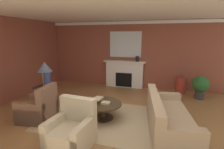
{
  "coord_description": "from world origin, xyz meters",
  "views": [
    {
      "loc": [
        1.13,
        -3.84,
        2.18
      ],
      "look_at": [
        -0.34,
        1.17,
        1.0
      ],
      "focal_mm": 27.07,
      "sensor_mm": 36.0,
      "label": 1
    }
  ],
  "objects_px": {
    "fireplace": "(124,75)",
    "coffee_table": "(103,107)",
    "armchair_facing_fireplace": "(72,132)",
    "table_lamp": "(45,69)",
    "mantel_mirror": "(125,44)",
    "armchair_near_window": "(39,109)",
    "sofa": "(167,119)",
    "potted_plant": "(200,85)",
    "vase_on_side_table": "(47,80)",
    "vase_tall_corner": "(181,85)",
    "vase_mantel_right": "(137,59)",
    "side_table": "(47,95)"
  },
  "relations": [
    {
      "from": "fireplace",
      "to": "armchair_near_window",
      "type": "bearing_deg",
      "value": -113.12
    },
    {
      "from": "sofa",
      "to": "vase_mantel_right",
      "type": "xyz_separation_m",
      "value": [
        -1.17,
        3.17,
        0.97
      ]
    },
    {
      "from": "mantel_mirror",
      "to": "sofa",
      "type": "distance_m",
      "value": 4.06
    },
    {
      "from": "vase_tall_corner",
      "to": "table_lamp",
      "type": "bearing_deg",
      "value": -148.36
    },
    {
      "from": "armchair_facing_fireplace",
      "to": "vase_mantel_right",
      "type": "xyz_separation_m",
      "value": [
        0.69,
        4.28,
        0.96
      ]
    },
    {
      "from": "vase_mantel_right",
      "to": "vase_tall_corner",
      "type": "height_order",
      "value": "vase_mantel_right"
    },
    {
      "from": "fireplace",
      "to": "vase_on_side_table",
      "type": "distance_m",
      "value": 3.42
    },
    {
      "from": "coffee_table",
      "to": "potted_plant",
      "type": "xyz_separation_m",
      "value": [
        2.81,
        2.36,
        0.16
      ]
    },
    {
      "from": "sofa",
      "to": "armchair_near_window",
      "type": "xyz_separation_m",
      "value": [
        -3.26,
        -0.37,
        0.01
      ]
    },
    {
      "from": "sofa",
      "to": "table_lamp",
      "type": "relative_size",
      "value": 2.94
    },
    {
      "from": "mantel_mirror",
      "to": "vase_tall_corner",
      "type": "relative_size",
      "value": 2.04
    },
    {
      "from": "armchair_facing_fireplace",
      "to": "potted_plant",
      "type": "distance_m",
      "value": 4.74
    },
    {
      "from": "vase_mantel_right",
      "to": "potted_plant",
      "type": "xyz_separation_m",
      "value": [
        2.34,
        -0.63,
        -0.78
      ]
    },
    {
      "from": "armchair_near_window",
      "to": "table_lamp",
      "type": "height_order",
      "value": "table_lamp"
    },
    {
      "from": "vase_on_side_table",
      "to": "vase_mantel_right",
      "type": "bearing_deg",
      "value": 52.47
    },
    {
      "from": "mantel_mirror",
      "to": "vase_on_side_table",
      "type": "height_order",
      "value": "mantel_mirror"
    },
    {
      "from": "armchair_facing_fireplace",
      "to": "armchair_near_window",
      "type": "bearing_deg",
      "value": 151.95
    },
    {
      "from": "armchair_near_window",
      "to": "vase_on_side_table",
      "type": "xyz_separation_m",
      "value": [
        -0.15,
        0.63,
        0.61
      ]
    },
    {
      "from": "fireplace",
      "to": "coffee_table",
      "type": "distance_m",
      "value": 3.05
    },
    {
      "from": "potted_plant",
      "to": "fireplace",
      "type": "bearing_deg",
      "value": 166.69
    },
    {
      "from": "table_lamp",
      "to": "vase_on_side_table",
      "type": "height_order",
      "value": "table_lamp"
    },
    {
      "from": "coffee_table",
      "to": "side_table",
      "type": "relative_size",
      "value": 1.43
    },
    {
      "from": "coffee_table",
      "to": "vase_mantel_right",
      "type": "distance_m",
      "value": 3.17
    },
    {
      "from": "armchair_near_window",
      "to": "vase_mantel_right",
      "type": "xyz_separation_m",
      "value": [
        2.08,
        3.54,
        0.96
      ]
    },
    {
      "from": "side_table",
      "to": "table_lamp",
      "type": "height_order",
      "value": "table_lamp"
    },
    {
      "from": "sofa",
      "to": "vase_tall_corner",
      "type": "height_order",
      "value": "sofa"
    },
    {
      "from": "sofa",
      "to": "vase_mantel_right",
      "type": "bearing_deg",
      "value": 110.35
    },
    {
      "from": "vase_on_side_table",
      "to": "potted_plant",
      "type": "relative_size",
      "value": 0.53
    },
    {
      "from": "sofa",
      "to": "vase_mantel_right",
      "type": "distance_m",
      "value": 3.52
    },
    {
      "from": "sofa",
      "to": "coffee_table",
      "type": "height_order",
      "value": "sofa"
    },
    {
      "from": "armchair_near_window",
      "to": "coffee_table",
      "type": "relative_size",
      "value": 0.95
    },
    {
      "from": "mantel_mirror",
      "to": "armchair_near_window",
      "type": "bearing_deg",
      "value": -112.44
    },
    {
      "from": "mantel_mirror",
      "to": "vase_mantel_right",
      "type": "height_order",
      "value": "mantel_mirror"
    },
    {
      "from": "sofa",
      "to": "potted_plant",
      "type": "height_order",
      "value": "sofa"
    },
    {
      "from": "armchair_facing_fireplace",
      "to": "side_table",
      "type": "relative_size",
      "value": 1.36
    },
    {
      "from": "fireplace",
      "to": "potted_plant",
      "type": "distance_m",
      "value": 2.97
    },
    {
      "from": "armchair_facing_fireplace",
      "to": "side_table",
      "type": "distance_m",
      "value": 2.26
    },
    {
      "from": "sofa",
      "to": "vase_tall_corner",
      "type": "xyz_separation_m",
      "value": [
        0.56,
        2.92,
        0.04
      ]
    },
    {
      "from": "armchair_near_window",
      "to": "vase_tall_corner",
      "type": "height_order",
      "value": "armchair_near_window"
    },
    {
      "from": "armchair_facing_fireplace",
      "to": "table_lamp",
      "type": "relative_size",
      "value": 1.27
    },
    {
      "from": "sofa",
      "to": "table_lamp",
      "type": "bearing_deg",
      "value": 173.93
    },
    {
      "from": "armchair_facing_fireplace",
      "to": "coffee_table",
      "type": "distance_m",
      "value": 1.31
    },
    {
      "from": "armchair_near_window",
      "to": "sofa",
      "type": "bearing_deg",
      "value": 6.53
    },
    {
      "from": "mantel_mirror",
      "to": "potted_plant",
      "type": "height_order",
      "value": "mantel_mirror"
    },
    {
      "from": "fireplace",
      "to": "coffee_table",
      "type": "bearing_deg",
      "value": -88.48
    },
    {
      "from": "armchair_facing_fireplace",
      "to": "vase_tall_corner",
      "type": "relative_size",
      "value": 1.42
    },
    {
      "from": "mantel_mirror",
      "to": "table_lamp",
      "type": "distance_m",
      "value": 3.54
    },
    {
      "from": "mantel_mirror",
      "to": "fireplace",
      "type": "bearing_deg",
      "value": -90.0
    },
    {
      "from": "sofa",
      "to": "vase_on_side_table",
      "type": "distance_m",
      "value": 3.48
    },
    {
      "from": "table_lamp",
      "to": "side_table",
      "type": "bearing_deg",
      "value": 14.04
    }
  ]
}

